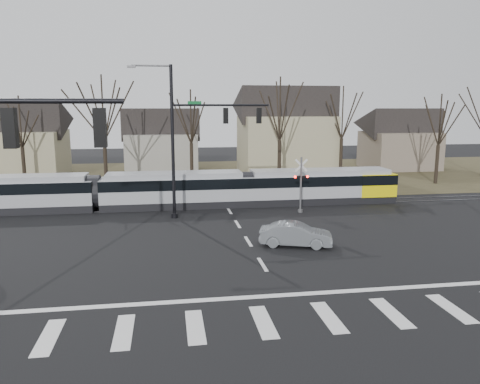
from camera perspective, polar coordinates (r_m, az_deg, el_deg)
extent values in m
plane|color=black|center=(20.93, 3.88, -10.58)|extent=(140.00, 140.00, 0.00)
cube|color=#38331E|center=(51.79, -3.94, 1.96)|extent=(140.00, 28.00, 0.01)
cube|color=silver|center=(17.26, -22.27, -16.03)|extent=(0.60, 2.60, 0.01)
cube|color=silver|center=(16.87, -13.99, -16.19)|extent=(0.60, 2.60, 0.01)
cube|color=silver|center=(16.81, -5.49, -16.01)|extent=(0.60, 2.60, 0.01)
cube|color=silver|center=(17.09, 2.87, -15.51)|extent=(0.60, 2.60, 0.01)
cube|color=silver|center=(17.70, 10.76, -14.74)|extent=(0.60, 2.60, 0.01)
cube|color=silver|center=(18.60, 17.96, -13.81)|extent=(0.60, 2.60, 0.01)
cube|color=silver|center=(19.75, 24.34, -12.79)|extent=(0.60, 2.60, 0.01)
cube|color=silver|center=(19.30, 5.09, -12.42)|extent=(28.00, 0.35, 0.01)
cube|color=silver|center=(22.76, 2.76, -8.81)|extent=(0.18, 2.00, 0.01)
cube|color=silver|center=(26.51, 1.01, -6.03)|extent=(0.18, 2.00, 0.01)
cube|color=silver|center=(30.32, -0.29, -3.94)|extent=(0.18, 2.00, 0.01)
cube|color=silver|center=(34.17, -1.30, -2.32)|extent=(0.18, 2.00, 0.01)
cube|color=silver|center=(38.06, -2.10, -1.02)|extent=(0.18, 2.00, 0.01)
cube|color=silver|center=(41.96, -2.75, 0.03)|extent=(0.18, 2.00, 0.01)
cube|color=silver|center=(45.88, -3.29, 0.90)|extent=(0.18, 2.00, 0.01)
cube|color=silver|center=(49.82, -3.74, 1.64)|extent=(0.18, 2.00, 0.01)
cube|color=#59595E|center=(35.23, -1.54, -1.89)|extent=(90.00, 0.12, 0.06)
cube|color=#59595E|center=(36.59, -1.82, -1.44)|extent=(90.00, 0.12, 0.06)
cube|color=gray|center=(37.34, -26.35, -0.25)|extent=(11.81, 2.54, 2.65)
cube|color=black|center=(37.25, -26.41, 0.56)|extent=(11.83, 2.58, 0.77)
cube|color=gray|center=(35.60, -7.92, 0.26)|extent=(10.90, 2.54, 2.65)
cube|color=black|center=(35.51, -7.94, 1.11)|extent=(10.92, 2.58, 0.77)
cube|color=gray|center=(37.52, 9.69, 0.72)|extent=(11.81, 2.54, 2.65)
cube|color=black|center=(37.44, 9.71, 1.53)|extent=(11.83, 2.58, 0.77)
cube|color=yellow|center=(39.15, 15.88, 0.99)|extent=(2.91, 2.60, 1.77)
imported|color=slate|center=(25.68, 6.82, -5.16)|extent=(3.65, 4.71, 1.29)
cube|color=black|center=(13.68, -26.23, 6.99)|extent=(0.32, 0.32, 1.05)
sphere|color=#FF0C07|center=(13.67, -26.34, 8.37)|extent=(0.22, 0.22, 0.22)
cube|color=black|center=(13.19, -16.68, 7.52)|extent=(0.32, 0.32, 1.05)
sphere|color=#FF0C07|center=(13.18, -16.76, 8.95)|extent=(0.22, 0.22, 0.22)
cylinder|color=black|center=(31.65, -8.20, 5.91)|extent=(0.22, 0.22, 10.20)
cylinder|color=black|center=(32.40, -7.98, -2.85)|extent=(0.44, 0.44, 0.30)
cylinder|color=black|center=(31.78, -2.35, 10.53)|extent=(6.50, 0.14, 0.14)
cube|color=#0C5926|center=(31.62, -5.56, 10.77)|extent=(0.90, 0.03, 0.22)
cube|color=black|center=(31.82, -1.75, 9.28)|extent=(0.32, 0.32, 1.05)
sphere|color=#FF0C07|center=(31.81, -1.76, 9.87)|extent=(0.22, 0.22, 0.22)
cube|color=black|center=(32.18, 2.32, 9.28)|extent=(0.32, 0.32, 1.05)
sphere|color=#FF0C07|center=(32.18, 2.33, 9.87)|extent=(0.22, 0.22, 0.22)
cube|color=#59595B|center=(31.74, -13.11, 14.66)|extent=(0.55, 0.22, 0.14)
cylinder|color=#59595B|center=(33.66, 7.43, 0.87)|extent=(0.14, 0.14, 4.00)
cylinder|color=#59595B|center=(34.02, 7.36, -2.29)|extent=(0.36, 0.36, 0.20)
cube|color=silver|center=(33.46, 7.48, 3.23)|extent=(0.95, 0.04, 0.95)
cube|color=silver|center=(33.46, 7.48, 3.23)|extent=(0.95, 0.04, 0.95)
cube|color=black|center=(33.57, 7.45, 1.88)|extent=(1.00, 0.10, 0.12)
sphere|color=#FF0C07|center=(33.37, 6.75, 1.84)|extent=(0.18, 0.18, 0.18)
sphere|color=#FF0C07|center=(33.62, 8.23, 1.87)|extent=(0.18, 0.18, 0.18)
cube|color=gray|center=(55.53, -25.25, 4.16)|extent=(9.00, 8.00, 5.00)
cube|color=gray|center=(55.31, -9.52, 4.72)|extent=(8.00, 7.00, 4.50)
cube|color=gray|center=(53.92, 5.54, 5.74)|extent=(10.00, 8.00, 6.50)
cube|color=#6A5D4E|center=(61.29, 18.81, 4.84)|extent=(8.00, 7.00, 4.50)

